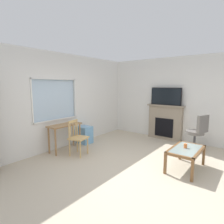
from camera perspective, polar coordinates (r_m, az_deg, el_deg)
ground at (r=4.15m, az=5.29°, el=-17.47°), size 6.59×5.81×0.02m
wall_back_with_window at (r=5.44m, az=-16.34°, el=3.09°), size 5.59×0.15×2.67m
wall_right at (r=6.36m, az=19.47°, el=3.70°), size 0.12×5.01×2.67m
desk_under_window at (r=5.25m, az=-14.25°, el=-5.15°), size 0.92×0.39×0.73m
wooden_chair at (r=4.89m, az=-10.56°, el=-7.62°), size 0.50×0.49×0.90m
plastic_drawer_unit at (r=5.87m, az=-8.33°, el=-6.91°), size 0.35×0.40×0.52m
fireplace at (r=6.43m, az=15.94°, el=-2.95°), size 0.26×1.20×1.14m
tv at (r=6.30m, az=16.18°, el=4.62°), size 0.06×1.00×0.56m
office_chair at (r=5.65m, az=24.78°, el=-5.14°), size 0.58×0.62×1.00m
coffee_table at (r=4.34m, az=21.69°, el=-11.20°), size 0.98×0.57×0.46m
sippy_cup at (r=4.34m, az=21.55°, el=-9.60°), size 0.07×0.07×0.09m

